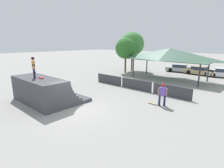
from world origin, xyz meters
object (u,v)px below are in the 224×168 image
skateboard_on_ground (153,103)px  parked_car_white (224,73)px  skater_on_deck (34,66)px  bystander_walking (162,93)px  tree_beside_pavilion (132,44)px  tree_far_back (126,48)px  parked_car_silver (180,68)px  skateboard_on_deck (41,78)px  parked_car_tan (200,71)px

skateboard_on_ground → parked_car_white: size_ratio=0.19×
skater_on_deck → bystander_walking: 10.22m
skateboard_on_ground → bystander_walking: bearing=15.6°
tree_beside_pavilion → tree_far_back: bearing=-76.9°
parked_car_silver → bystander_walking: bearing=-83.1°
skateboard_on_deck → parked_car_silver: 22.67m
parked_car_silver → parked_car_white: bearing=-14.0°
parked_car_tan → parked_car_silver: bearing=177.1°
tree_beside_pavilion → parked_car_silver: 8.89m
bystander_walking → skateboard_on_ground: size_ratio=2.10×
tree_beside_pavilion → parked_car_white: bearing=14.4°
bystander_walking → parked_car_white: bearing=-119.5°
skateboard_on_ground → tree_far_back: tree_far_back is taller
tree_far_back → parked_car_silver: tree_far_back is taller
tree_far_back → parked_car_tan: 11.72m
parked_car_tan → parked_car_white: bearing=7.6°
tree_beside_pavilion → parked_car_tan: bearing=18.3°
skateboard_on_ground → parked_car_tan: bearing=98.9°
skateboard_on_ground → skateboard_on_deck: bearing=-135.5°
bystander_walking → tree_beside_pavilion: tree_beside_pavilion is taller
skateboard_on_ground → tree_beside_pavilion: size_ratio=0.13×
skateboard_on_deck → tree_far_back: tree_far_back is taller
skateboard_on_ground → parked_car_white: bearing=87.9°
skateboard_on_ground → skater_on_deck: bearing=-136.5°
tree_beside_pavilion → skateboard_on_ground: bearing=-48.7°
parked_car_silver → tree_beside_pavilion: bearing=-161.1°
tree_far_back → parked_car_silver: size_ratio=1.17×
tree_beside_pavilion → parked_car_tan: tree_beside_pavilion is taller
tree_beside_pavilion → tree_far_back: (0.61, -2.62, -0.65)m
bystander_walking → tree_beside_pavilion: size_ratio=0.27×
skateboard_on_ground → parked_car_tan: size_ratio=0.19×
tree_beside_pavilion → skateboard_on_deck: bearing=-76.1°
parked_car_silver → skater_on_deck: bearing=-107.3°
skateboard_on_ground → parked_car_white: 16.50m
skateboard_on_ground → parked_car_silver: bearing=109.2°
skateboard_on_deck → bystander_walking: 9.51m
parked_car_silver → parked_car_white: same height
tree_far_back → parked_car_tan: bearing=32.0°
skateboard_on_ground → parked_car_tan: parked_car_tan is taller
skater_on_deck → tree_far_back: size_ratio=0.30×
tree_beside_pavilion → skater_on_deck: bearing=-77.9°
tree_beside_pavilion → parked_car_white: size_ratio=1.46×
tree_beside_pavilion → parked_car_tan: 11.38m
bystander_walking → skateboard_on_ground: (-0.68, -0.13, -0.98)m
skater_on_deck → tree_beside_pavilion: tree_beside_pavilion is taller
tree_beside_pavilion → parked_car_white: 14.28m
tree_far_back → tree_beside_pavilion: bearing=103.1°
tree_far_back → parked_car_white: tree_far_back is taller
skater_on_deck → tree_beside_pavilion: bearing=127.3°
bystander_walking → parked_car_tan: bystander_walking is taller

